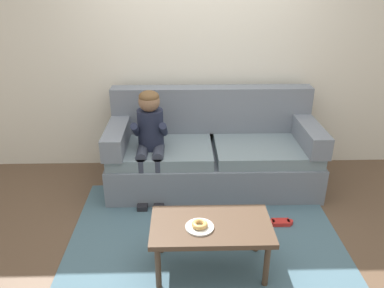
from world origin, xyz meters
name	(u,v)px	position (x,y,z in m)	size (l,w,h in m)	color
ground	(204,229)	(0.00, 0.00, 0.00)	(10.00, 10.00, 0.00)	brown
wall_back	(199,46)	(0.00, 1.40, 1.40)	(8.00, 0.10, 2.80)	silver
area_rug	(206,246)	(0.00, -0.25, 0.01)	(2.36, 2.07, 0.01)	#476675
couch	(213,153)	(0.13, 0.86, 0.36)	(2.18, 0.90, 1.01)	slate
coffee_table	(211,229)	(0.02, -0.50, 0.37)	(0.91, 0.50, 0.42)	#4C3828
person_child	(150,135)	(-0.51, 0.64, 0.67)	(0.34, 0.58, 1.10)	#1E2338
plate	(200,227)	(-0.07, -0.55, 0.43)	(0.21, 0.21, 0.01)	white
donut	(200,224)	(-0.07, -0.55, 0.46)	(0.12, 0.12, 0.04)	tan
toy_controller	(281,223)	(0.71, 0.04, 0.03)	(0.23, 0.09, 0.05)	red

